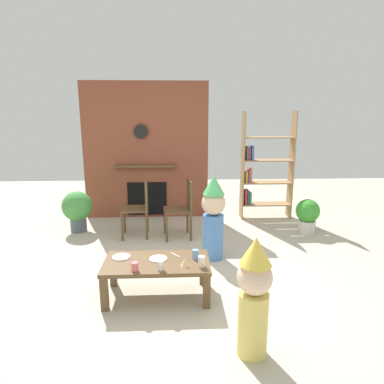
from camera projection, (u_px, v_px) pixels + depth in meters
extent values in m
plane|color=#BCB29E|center=(180.00, 283.00, 3.84)|extent=(12.00, 12.00, 0.00)
cube|color=brown|center=(146.00, 151.00, 6.07)|extent=(2.20, 0.18, 2.40)
cube|color=black|center=(147.00, 199.00, 6.16)|extent=(0.70, 0.02, 0.60)
cube|color=brown|center=(146.00, 166.00, 5.99)|extent=(1.10, 0.10, 0.04)
cylinder|color=black|center=(141.00, 132.00, 5.87)|extent=(0.24, 0.04, 0.24)
cube|color=#9E7A51|center=(242.00, 166.00, 6.00)|extent=(0.02, 0.28, 1.90)
cube|color=#9E7A51|center=(291.00, 166.00, 6.04)|extent=(0.02, 0.28, 1.90)
cube|color=#9E7A51|center=(265.00, 204.00, 6.18)|extent=(0.86, 0.28, 0.02)
cube|color=#9E7A51|center=(266.00, 182.00, 6.09)|extent=(0.86, 0.28, 0.02)
cube|color=#9E7A51|center=(267.00, 160.00, 6.00)|extent=(0.86, 0.28, 0.02)
cube|color=#9E7A51|center=(269.00, 137.00, 5.91)|extent=(0.86, 0.28, 0.02)
cube|color=#B23333|center=(245.00, 197.00, 6.14)|extent=(0.04, 0.20, 0.26)
cube|color=#3359A5|center=(247.00, 197.00, 6.14)|extent=(0.02, 0.20, 0.26)
cube|color=#3F8C4C|center=(250.00, 198.00, 6.14)|extent=(0.04, 0.20, 0.22)
cube|color=gold|center=(246.00, 176.00, 6.05)|extent=(0.03, 0.20, 0.20)
cube|color=#8C4C99|center=(248.00, 176.00, 6.05)|extent=(0.03, 0.20, 0.23)
cube|color=#D87F3F|center=(250.00, 175.00, 6.05)|extent=(0.03, 0.20, 0.26)
cube|color=#4C4C51|center=(247.00, 153.00, 5.96)|extent=(0.04, 0.20, 0.24)
cube|color=#B23333|center=(249.00, 154.00, 5.96)|extent=(0.03, 0.20, 0.21)
cube|color=#3359A5|center=(252.00, 153.00, 5.96)|extent=(0.04, 0.20, 0.25)
cube|color=brown|center=(157.00, 263.00, 3.48)|extent=(1.08, 0.57, 0.04)
cube|color=brown|center=(104.00, 293.00, 3.27)|extent=(0.07, 0.07, 0.35)
cube|color=brown|center=(207.00, 291.00, 3.32)|extent=(0.07, 0.07, 0.35)
cube|color=brown|center=(113.00, 271.00, 3.74)|extent=(0.07, 0.07, 0.35)
cube|color=brown|center=(203.00, 269.00, 3.78)|extent=(0.07, 0.07, 0.35)
cylinder|color=#E5666B|center=(135.00, 267.00, 3.25)|extent=(0.06, 0.06, 0.09)
cylinder|color=#669EE0|center=(195.00, 254.00, 3.53)|extent=(0.07, 0.07, 0.10)
cylinder|color=silver|center=(202.00, 262.00, 3.34)|extent=(0.07, 0.07, 0.11)
cylinder|color=silver|center=(161.00, 265.00, 3.27)|extent=(0.06, 0.06, 0.10)
cylinder|color=white|center=(158.00, 259.00, 3.52)|extent=(0.18, 0.18, 0.01)
cylinder|color=white|center=(121.00, 257.00, 3.57)|extent=(0.19, 0.19, 0.01)
cone|color=#EAC68C|center=(185.00, 262.00, 3.36)|extent=(0.10, 0.10, 0.09)
cube|color=silver|center=(175.00, 255.00, 3.63)|extent=(0.10, 0.13, 0.01)
cylinder|color=#E0CC66|center=(253.00, 324.00, 2.65)|extent=(0.24, 0.24, 0.53)
sphere|color=beige|center=(255.00, 277.00, 2.56)|extent=(0.27, 0.27, 0.27)
cone|color=#F2D14C|center=(256.00, 251.00, 2.51)|extent=(0.24, 0.24, 0.22)
cylinder|color=#4C7FC6|center=(213.00, 237.00, 4.42)|extent=(0.27, 0.27, 0.59)
sphere|color=beige|center=(213.00, 203.00, 4.32)|extent=(0.31, 0.31, 0.31)
cone|color=#4CB766|center=(214.00, 185.00, 4.27)|extent=(0.28, 0.28, 0.25)
cube|color=brown|center=(135.00, 209.00, 5.18)|extent=(0.42, 0.42, 0.02)
cube|color=brown|center=(146.00, 194.00, 5.14)|extent=(0.05, 0.40, 0.45)
cylinder|color=brown|center=(125.00, 220.00, 5.39)|extent=(0.04, 0.04, 0.43)
cylinder|color=brown|center=(122.00, 227.00, 5.04)|extent=(0.04, 0.04, 0.43)
cylinder|color=brown|center=(147.00, 219.00, 5.42)|extent=(0.04, 0.04, 0.43)
cylinder|color=brown|center=(147.00, 226.00, 5.07)|extent=(0.04, 0.04, 0.43)
cube|color=brown|center=(177.00, 210.00, 5.14)|extent=(0.44, 0.44, 0.02)
cube|color=brown|center=(189.00, 194.00, 5.11)|extent=(0.07, 0.40, 0.45)
cylinder|color=brown|center=(165.00, 221.00, 5.34)|extent=(0.04, 0.04, 0.43)
cylinder|color=brown|center=(167.00, 228.00, 4.99)|extent=(0.04, 0.04, 0.43)
cylinder|color=brown|center=(187.00, 220.00, 5.39)|extent=(0.04, 0.04, 0.43)
cylinder|color=brown|center=(191.00, 227.00, 5.04)|extent=(0.04, 0.04, 0.43)
cylinder|color=beige|center=(306.00, 226.00, 5.41)|extent=(0.27, 0.27, 0.20)
sphere|color=green|center=(308.00, 211.00, 5.36)|extent=(0.37, 0.37, 0.37)
cylinder|color=#4C5660|center=(79.00, 225.00, 5.49)|extent=(0.25, 0.25, 0.22)
sphere|color=#449342|center=(77.00, 206.00, 5.42)|extent=(0.48, 0.48, 0.48)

